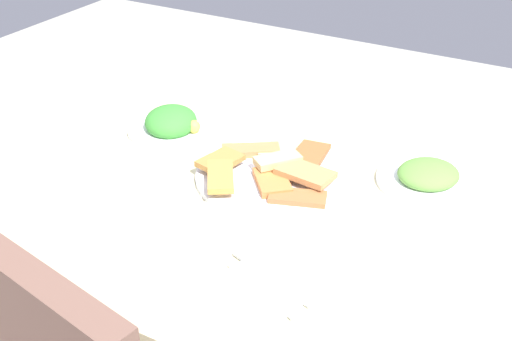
% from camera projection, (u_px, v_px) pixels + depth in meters
% --- Properties ---
extents(dining_table, '(1.17, 0.91, 0.75)m').
position_uv_depth(dining_table, '(244.00, 216.00, 1.46)').
color(dining_table, beige).
rests_on(dining_table, ground_plane).
extents(pide_platter, '(0.34, 0.34, 0.05)m').
position_uv_depth(pide_platter, '(274.00, 172.00, 1.44)').
color(pide_platter, white).
rests_on(pide_platter, dining_table).
extents(salad_plate_greens, '(0.21, 0.21, 0.07)m').
position_uv_depth(salad_plate_greens, '(171.00, 124.00, 1.62)').
color(salad_plate_greens, white).
rests_on(salad_plate_greens, dining_table).
extents(salad_plate_rice, '(0.22, 0.22, 0.05)m').
position_uv_depth(salad_plate_rice, '(428.00, 177.00, 1.42)').
color(salad_plate_rice, white).
rests_on(salad_plate_rice, dining_table).
extents(paper_napkin, '(0.19, 0.19, 0.00)m').
position_uv_depth(paper_napkin, '(267.00, 285.00, 1.14)').
color(paper_napkin, white).
rests_on(paper_napkin, dining_table).
extents(fork, '(0.18, 0.08, 0.00)m').
position_uv_depth(fork, '(273.00, 277.00, 1.15)').
color(fork, silver).
rests_on(fork, paper_napkin).
extents(spoon, '(0.16, 0.08, 0.00)m').
position_uv_depth(spoon, '(262.00, 289.00, 1.12)').
color(spoon, silver).
rests_on(spoon, paper_napkin).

